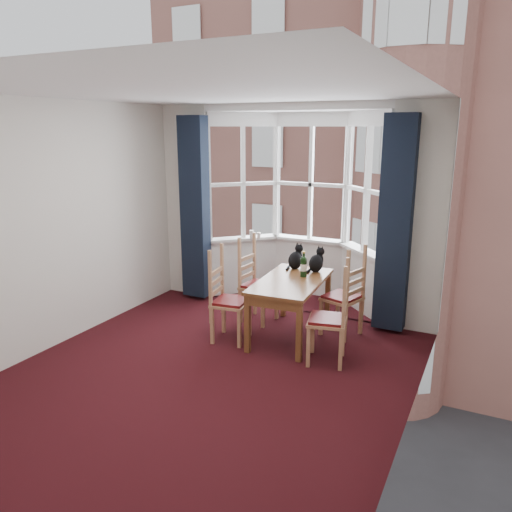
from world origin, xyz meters
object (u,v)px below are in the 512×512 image
Objects in this scene: chair_right_near at (336,321)px; candle_short at (259,236)px; chair_right_far at (348,300)px; candle_tall at (252,234)px; cat_right at (317,262)px; cat_left at (296,259)px; wine_bottle at (304,266)px; chair_left_far at (253,285)px; dining_table at (291,287)px; chair_left_near at (224,302)px.

candle_short is (-1.74, 1.71, 0.45)m from chair_right_near.
chair_right_far is 2.07m from candle_tall.
cat_right reaches higher than chair_right_near.
wine_bottle is (0.22, -0.30, 0.01)m from cat_left.
chair_right_far is (1.28, 0.00, 0.00)m from chair_left_far.
cat_left is 0.38m from wine_bottle.
wine_bottle is (-0.07, -0.28, 0.01)m from cat_right.
chair_right_near is at bearing -28.37° from chair_left_far.
candle_tall is at bearing 132.77° from dining_table.
chair_right_far is at bearing -20.10° from cat_right.
chair_left_far is 0.67m from cat_left.
wine_bottle reaches higher than chair_left_near.
cat_left is at bearing 175.90° from cat_right.
cat_left is 1.20m from candle_short.
dining_table is 0.71m from chair_right_far.
dining_table is 0.31m from wine_bottle.
candle_short reaches higher than chair_right_far.
candle_short is (0.11, 0.03, -0.01)m from candle_tall.
cat_right reaches higher than dining_table.
candle_short is (-0.36, 1.70, 0.45)m from chair_left_near.
candle_short reaches higher than chair_right_near.
chair_right_near is 1.13m from cat_right.
chair_left_near is 1.38m from chair_right_near.
chair_left_near is 1.50m from chair_right_far.
candle_tall reaches higher than chair_left_far.
candle_tall is (-0.47, 1.67, 0.46)m from chair_left_near.
cat_left reaches higher than chair_right_near.
chair_left_near is at bearing -132.90° from cat_right.
chair_left_far and chair_right_near have the same top height.
dining_table is 14.49× the size of candle_short.
cat_right reaches higher than candle_short.
candle_tall is (-1.85, 1.68, 0.46)m from chair_right_near.
cat_right is at bearing -33.89° from candle_short.
cat_left is at bearing 126.45° from wine_bottle.
chair_right_near is 0.74m from chair_right_far.
chair_left_far is (0.03, 0.72, 0.00)m from chair_left_near.
cat_left is 1.07× the size of wine_bottle.
chair_left_far is 1.54m from chair_right_near.
candle_tall is at bearing 105.64° from chair_left_near.
cat_left is at bearing -36.58° from candle_tall.
cat_right is at bearing -4.10° from cat_left.
wine_bottle is at bearing 38.72° from chair_left_near.
candle_short is at bearing 129.32° from dining_table.
candle_tall is at bearing 143.42° from cat_left.
wine_bottle is (0.08, 0.19, 0.23)m from dining_table.
candle_short reaches higher than dining_table.
chair_left_near is at bearing -74.36° from candle_tall.
chair_right_near is at bearing -42.25° from candle_tall.
wine_bottle reaches higher than candle_tall.
dining_table is 1.73m from candle_tall.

